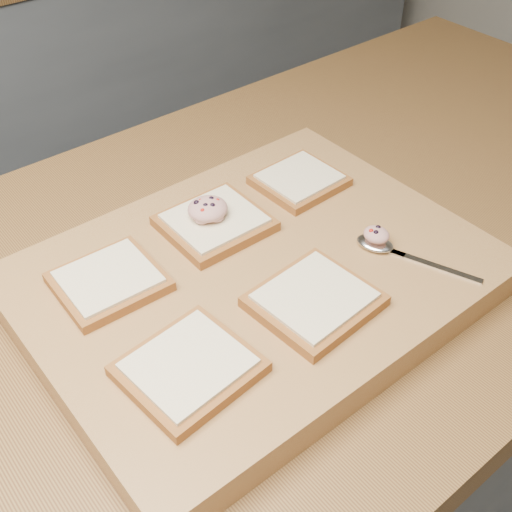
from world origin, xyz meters
The scene contains 10 objects.
island_counter centered at (0.00, 0.00, 0.45)m, with size 2.00×0.80×0.90m.
cutting_board centered at (0.07, -0.06, 0.92)m, with size 0.56×0.42×0.04m, color #A17845.
bread_far_left centered at (-0.09, 0.02, 0.95)m, with size 0.12×0.11×0.02m.
bread_far_center centered at (0.07, 0.03, 0.95)m, with size 0.13×0.12×0.02m.
bread_far_right centered at (0.23, 0.03, 0.95)m, with size 0.12×0.11×0.02m.
bread_near_left centered at (-0.09, -0.15, 0.95)m, with size 0.14×0.13×0.02m.
bread_near_center centered at (0.08, -0.16, 0.95)m, with size 0.14×0.13×0.02m.
tuna_salad_dollop centered at (0.07, 0.04, 0.98)m, with size 0.05×0.05×0.03m.
spoon centered at (0.22, -0.14, 0.95)m, with size 0.08×0.16×0.01m.
spoon_salad centered at (0.21, -0.13, 0.96)m, with size 0.03×0.03×0.02m.
Camera 1 is at (-0.30, -0.52, 1.48)m, focal length 45.00 mm.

